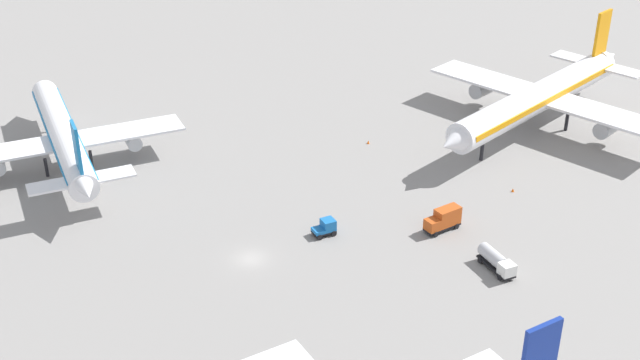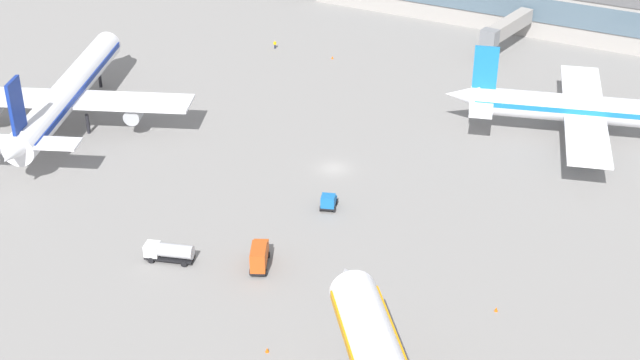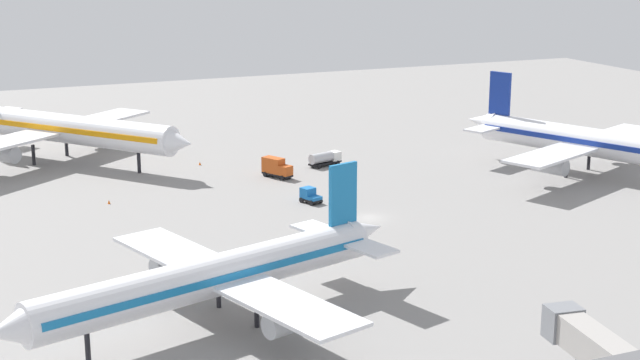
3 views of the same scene
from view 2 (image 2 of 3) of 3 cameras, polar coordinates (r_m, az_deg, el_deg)
name	(u,v)px [view 2 (image 2 of 3)]	position (r m, az deg, el deg)	size (l,w,h in m)	color
ground	(334,168)	(137.24, 0.87, 0.74)	(288.00, 288.00, 0.00)	gray
airplane_at_gate	(594,110)	(150.09, 16.96, 4.27)	(47.00, 38.49, 14.62)	white
airplane_distant	(67,92)	(154.36, -15.69, 5.35)	(41.21, 49.79, 15.99)	white
catering_truck	(259,256)	(113.99, -3.86, -4.80)	(4.20, 5.86, 3.30)	black
baggage_tug	(329,201)	(126.24, 0.54, -1.37)	(3.09, 3.65, 2.30)	black
fuel_truck	(169,252)	(116.66, -9.51, -4.49)	(6.58, 3.74, 2.50)	black
ground_crew_worker	(275,45)	(183.74, -2.87, 8.56)	(0.53, 0.53, 1.67)	#1E2338
jet_bridge	(506,27)	(183.94, 11.71, 9.43)	(5.16, 18.15, 6.74)	#9E9993
safety_cone_near_gate	(267,350)	(101.48, -3.37, -10.68)	(0.44, 0.44, 0.60)	#EA590C
safety_cone_mid_apron	(332,57)	(178.40, 0.79, 7.76)	(0.44, 0.44, 0.60)	#EA590C
safety_cone_far_side	(496,309)	(109.08, 11.08, -8.02)	(0.44, 0.44, 0.60)	#EA590C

